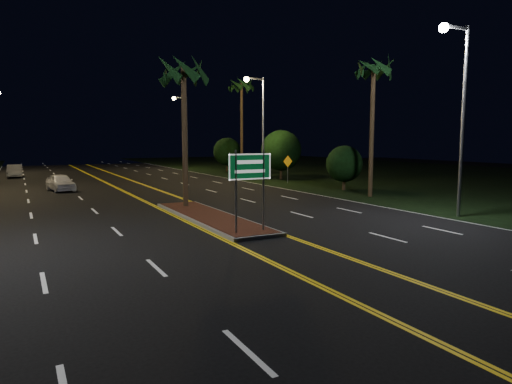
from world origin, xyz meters
TOP-DOWN VIEW (x-y plane):
  - ground at (0.00, 0.00)m, footprint 120.00×120.00m
  - grass_right at (30.00, 25.00)m, footprint 40.00×110.00m
  - median_island at (0.00, 7.00)m, footprint 2.25×10.25m
  - highway_sign at (0.00, 2.80)m, footprint 1.80×0.08m
  - streetlight_right_near at (10.61, 2.00)m, footprint 1.91×0.44m
  - streetlight_right_mid at (10.61, 22.00)m, footprint 1.91×0.44m
  - streetlight_right_far at (10.61, 42.00)m, footprint 1.91×0.44m
  - palm_median at (0.00, 10.50)m, footprint 2.40×2.40m
  - palm_right_near at (12.50, 10.00)m, footprint 2.40×2.40m
  - palm_right_far at (12.80, 30.00)m, footprint 2.40×2.40m
  - shrub_near at (13.50, 14.00)m, footprint 2.70×2.70m
  - shrub_mid at (14.00, 24.00)m, footprint 3.78×3.78m
  - shrub_far at (13.80, 36.00)m, footprint 3.24×3.24m
  - car_near at (-5.26, 23.14)m, footprint 2.59×4.64m
  - car_far at (-8.28, 38.50)m, footprint 2.00×4.43m
  - warning_sign at (12.62, 20.56)m, footprint 0.98×0.21m

SIDE VIEW (x-z plane):
  - ground at x=0.00m, z-range 0.00..0.00m
  - grass_right at x=30.00m, z-range 0.00..0.01m
  - median_island at x=0.00m, z-range 0.00..0.17m
  - car_far at x=-8.28m, z-range 0.00..1.46m
  - car_near at x=-5.26m, z-range 0.00..1.46m
  - warning_sign at x=12.62m, z-range 0.35..2.72m
  - shrub_near at x=13.50m, z-range 0.30..3.60m
  - shrub_far at x=13.80m, z-range 0.36..4.32m
  - highway_sign at x=0.00m, z-range 0.80..4.00m
  - shrub_mid at x=14.00m, z-range 0.42..5.04m
  - streetlight_right_near at x=10.61m, z-range 1.16..10.16m
  - streetlight_right_mid at x=10.61m, z-range 1.16..10.16m
  - streetlight_right_far at x=10.61m, z-range 1.16..10.16m
  - palm_median at x=0.00m, z-range 3.13..11.43m
  - palm_right_near at x=12.50m, z-range 3.56..12.86m
  - palm_right_far at x=12.80m, z-range 3.99..14.29m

